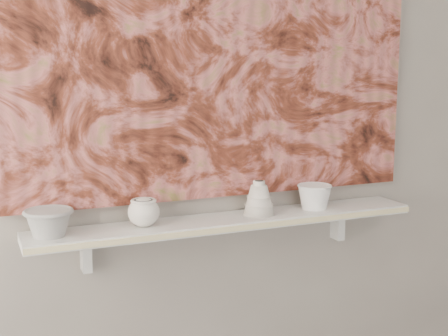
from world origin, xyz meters
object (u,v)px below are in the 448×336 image
cup_cream (144,212)px  bowl_white (314,196)px  shelf (229,222)px  bowl_grey (49,222)px  bell_vessel (259,198)px  painting (220,40)px

cup_cream → bowl_white: size_ratio=0.83×
shelf → bowl_grey: bowl_grey is taller
shelf → bell_vessel: 0.14m
shelf → cup_cream: bearing=180.0°
bowl_grey → bell_vessel: bell_vessel is taller
shelf → bell_vessel: bearing=0.0°
bowl_white → painting: bearing=166.8°
bowl_grey → painting: bearing=7.5°
painting → bowl_grey: (-0.61, -0.08, -0.57)m
shelf → bowl_white: bowl_white is taller
painting → bowl_white: painting is taller
shelf → bowl_grey: (-0.61, 0.00, 0.06)m
bowl_grey → shelf: bearing=0.0°
cup_cream → bowl_white: cup_cream is taller
bowl_white → cup_cream: bearing=180.0°
bell_vessel → bowl_white: bearing=0.0°
painting → bell_vessel: painting is taller
cup_cream → bell_vessel: size_ratio=0.86×
bell_vessel → bowl_grey: bearing=180.0°
painting → cup_cream: painting is taller
shelf → painting: (0.00, 0.08, 0.62)m
shelf → bowl_white: bearing=0.0°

